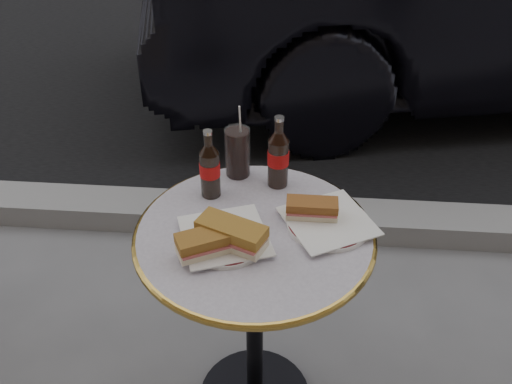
# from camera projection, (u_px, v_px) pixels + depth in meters

# --- Properties ---
(curb) EXTENTS (40.00, 0.20, 0.12)m
(curb) POSITION_uv_depth(u_px,v_px,m) (271.00, 217.00, 2.58)
(curb) COLOR gray
(curb) RESTS_ON ground
(bistro_table) EXTENTS (0.62, 0.62, 0.73)m
(bistro_table) POSITION_uv_depth(u_px,v_px,m) (255.00, 326.00, 1.67)
(bistro_table) COLOR #BAB2C4
(bistro_table) RESTS_ON ground
(plate_left) EXTENTS (0.25, 0.25, 0.01)m
(plate_left) POSITION_uv_depth(u_px,v_px,m) (225.00, 238.00, 1.42)
(plate_left) COLOR white
(plate_left) RESTS_ON bistro_table
(plate_right) EXTENTS (0.27, 0.27, 0.01)m
(plate_right) POSITION_uv_depth(u_px,v_px,m) (328.00, 223.00, 1.47)
(plate_right) COLOR white
(plate_right) RESTS_ON bistro_table
(sandwich_left_a) EXTENTS (0.17, 0.13, 0.05)m
(sandwich_left_a) POSITION_uv_depth(u_px,v_px,m) (208.00, 243.00, 1.36)
(sandwich_left_a) COLOR #925F25
(sandwich_left_a) RESTS_ON plate_left
(sandwich_left_b) EXTENTS (0.19, 0.14, 0.06)m
(sandwich_left_b) POSITION_uv_depth(u_px,v_px,m) (232.00, 235.00, 1.38)
(sandwich_left_b) COLOR olive
(sandwich_left_b) RESTS_ON plate_left
(sandwich_right) EXTENTS (0.13, 0.06, 0.05)m
(sandwich_right) POSITION_uv_depth(u_px,v_px,m) (312.00, 209.00, 1.47)
(sandwich_right) COLOR brown
(sandwich_right) RESTS_ON plate_right
(cola_bottle_left) EXTENTS (0.07, 0.07, 0.20)m
(cola_bottle_left) POSITION_uv_depth(u_px,v_px,m) (209.00, 164.00, 1.52)
(cola_bottle_left) COLOR black
(cola_bottle_left) RESTS_ON bistro_table
(cola_bottle_right) EXTENTS (0.06, 0.06, 0.22)m
(cola_bottle_right) POSITION_uv_depth(u_px,v_px,m) (278.00, 152.00, 1.56)
(cola_bottle_right) COLOR black
(cola_bottle_right) RESTS_ON bistro_table
(cola_glass) EXTENTS (0.09, 0.09, 0.15)m
(cola_glass) POSITION_uv_depth(u_px,v_px,m) (237.00, 152.00, 1.62)
(cola_glass) COLOR black
(cola_glass) RESTS_ON bistro_table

